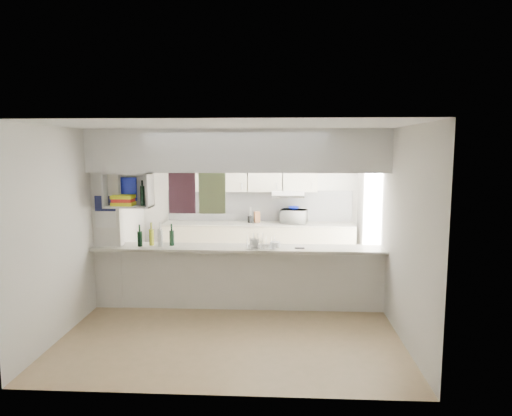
# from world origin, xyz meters

# --- Properties ---
(floor) EXTENTS (4.80, 4.80, 0.00)m
(floor) POSITION_xyz_m (0.00, 0.00, 0.00)
(floor) COLOR #9D855B
(floor) RESTS_ON ground
(ceiling) EXTENTS (4.80, 4.80, 0.00)m
(ceiling) POSITION_xyz_m (0.00, 0.00, 2.60)
(ceiling) COLOR white
(ceiling) RESTS_ON wall_back
(wall_back) EXTENTS (4.20, 0.00, 4.20)m
(wall_back) POSITION_xyz_m (0.00, 2.40, 1.30)
(wall_back) COLOR silver
(wall_back) RESTS_ON floor
(wall_left) EXTENTS (0.00, 4.80, 4.80)m
(wall_left) POSITION_xyz_m (-2.10, 0.00, 1.30)
(wall_left) COLOR silver
(wall_left) RESTS_ON floor
(wall_right) EXTENTS (0.00, 4.80, 4.80)m
(wall_right) POSITION_xyz_m (2.10, 0.00, 1.30)
(wall_right) COLOR silver
(wall_right) RESTS_ON floor
(servery_partition) EXTENTS (4.20, 0.50, 2.60)m
(servery_partition) POSITION_xyz_m (-0.17, 0.00, 1.66)
(servery_partition) COLOR silver
(servery_partition) RESTS_ON floor
(cubby_shelf) EXTENTS (0.65, 0.35, 0.50)m
(cubby_shelf) POSITION_xyz_m (-1.57, -0.06, 1.71)
(cubby_shelf) COLOR white
(cubby_shelf) RESTS_ON bulkhead
(kitchen_run) EXTENTS (3.60, 0.63, 2.24)m
(kitchen_run) POSITION_xyz_m (0.16, 2.14, 0.83)
(kitchen_run) COLOR beige
(kitchen_run) RESTS_ON floor
(microwave) EXTENTS (0.55, 0.44, 0.26)m
(microwave) POSITION_xyz_m (0.87, 2.12, 1.05)
(microwave) COLOR white
(microwave) RESTS_ON bench_top
(bowl) EXTENTS (0.22, 0.22, 0.05)m
(bowl) POSITION_xyz_m (0.87, 2.14, 1.21)
(bowl) COLOR #0D1997
(bowl) RESTS_ON microwave
(dish_rack) EXTENTS (0.43, 0.33, 0.22)m
(dish_rack) POSITION_xyz_m (0.33, -0.05, 1.01)
(dish_rack) COLOR silver
(dish_rack) RESTS_ON breakfast_bar
(cup) EXTENTS (0.16, 0.16, 0.11)m
(cup) POSITION_xyz_m (0.24, -0.03, 0.99)
(cup) COLOR white
(cup) RESTS_ON dish_rack
(wine_bottles) EXTENTS (0.52, 0.15, 0.35)m
(wine_bottles) POSITION_xyz_m (-1.20, -0.00, 1.05)
(wine_bottles) COLOR black
(wine_bottles) RESTS_ON breakfast_bar
(plastic_tubs) EXTENTS (0.50, 0.18, 0.08)m
(plastic_tubs) POSITION_xyz_m (0.56, 0.00, 0.96)
(plastic_tubs) COLOR silver
(plastic_tubs) RESTS_ON breakfast_bar
(utensil_jar) EXTENTS (0.09, 0.09, 0.13)m
(utensil_jar) POSITION_xyz_m (0.03, 2.15, 0.99)
(utensil_jar) COLOR black
(utensil_jar) RESTS_ON bench_top
(knife_block) EXTENTS (0.13, 0.12, 0.21)m
(knife_block) POSITION_xyz_m (0.16, 2.18, 1.03)
(knife_block) COLOR brown
(knife_block) RESTS_ON bench_top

